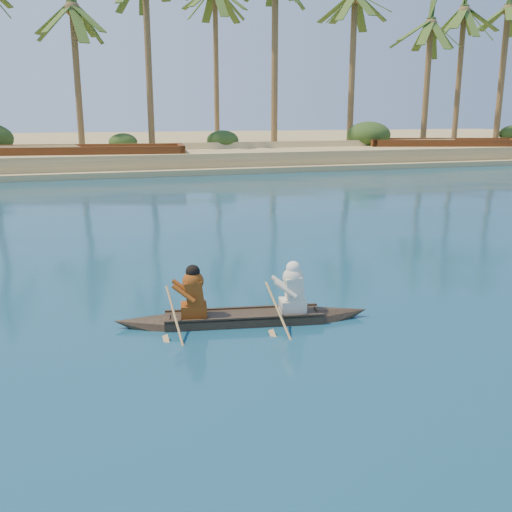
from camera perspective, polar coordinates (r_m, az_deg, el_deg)
name	(u,v)px	position (r m, az deg, el deg)	size (l,w,h in m)	color
sandy_embankment	(11,149)	(60.84, -23.34, 9.79)	(150.00, 51.00, 1.50)	#D2BE76
canoe	(244,309)	(10.70, -1.23, -5.37)	(4.83, 1.49, 1.32)	#3C3020
barge_mid	(89,161)	(40.23, -16.35, 9.07)	(13.06, 5.83, 2.10)	#5B2813
barge_right	(445,152)	(50.57, 18.35, 9.84)	(13.63, 7.95, 2.15)	#5B2813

